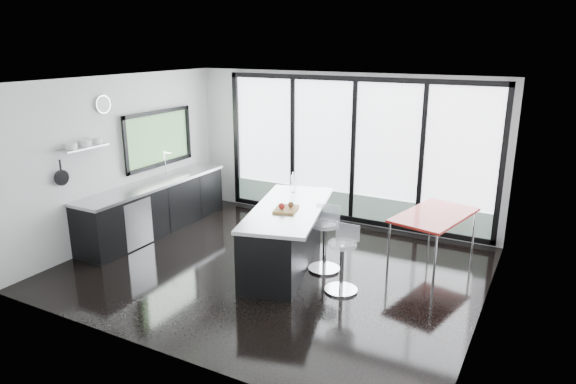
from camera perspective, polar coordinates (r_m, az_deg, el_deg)
The scene contains 11 objects.
floor at distance 7.91m, azimuth -1.69°, elevation -8.46°, with size 6.00×5.00×0.00m, color black.
ceiling at distance 7.20m, azimuth -1.88°, elevation 12.21°, with size 6.00×5.00×0.00m, color white.
wall_back at distance 9.51m, azimuth 7.13°, elevation 3.81°, with size 6.00×0.09×2.80m.
wall_front at distance 5.52m, azimuth -14.92°, elevation -4.60°, with size 6.00×0.00×2.80m, color silver.
wall_left at distance 9.40m, azimuth -16.88°, elevation 4.88°, with size 0.26×5.00×2.80m.
wall_right at distance 6.53m, azimuth 21.69°, elevation -1.96°, with size 0.00×5.00×2.80m, color silver.
counter_cabinets at distance 9.55m, azimuth -14.52°, elevation -1.57°, with size 0.69×3.24×1.36m.
island at distance 7.82m, azimuth -0.50°, elevation -4.90°, with size 1.56×2.52×1.24m.
bar_stool_near at distance 7.12m, azimuth 5.99°, elevation -8.28°, with size 0.46×0.46×0.72m, color silver.
bar_stool_far at distance 7.73m, azimuth 4.09°, elevation -6.04°, with size 0.48×0.48×0.76m, color silver.
red_table at distance 8.29m, azimuth 15.77°, elevation -4.95°, with size 0.84×1.48×0.79m, color maroon.
Camera 1 is at (3.61, -6.21, 3.33)m, focal length 32.00 mm.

